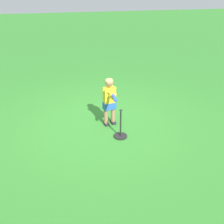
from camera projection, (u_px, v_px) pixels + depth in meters
The scene contains 4 objects.
ground_plane at pixel (101, 122), 6.15m from camera, with size 40.00×40.00×0.00m, color #2D7528.
child_batter at pixel (110, 98), 5.77m from camera, with size 0.32×0.78×1.08m.
play_ball_midfield at pixel (114, 108), 6.72m from camera, with size 0.09×0.09×0.09m, color white.
batting_tee at pixel (120, 132), 5.56m from camera, with size 0.28×0.28×0.62m.
Camera 1 is at (0.77, 5.31, 3.02)m, focal length 43.30 mm.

